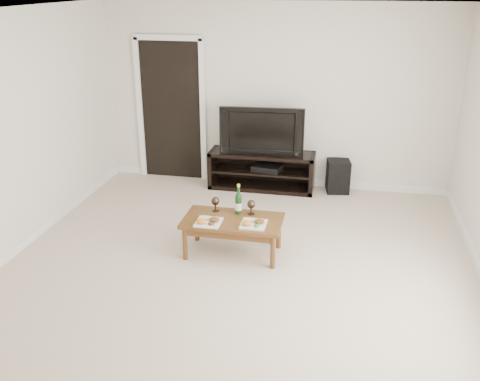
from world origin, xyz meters
name	(u,v)px	position (x,y,z in m)	size (l,w,h in m)	color
floor	(235,275)	(0.00, 0.00, 0.00)	(5.50, 5.50, 0.00)	beige
back_wall	(275,97)	(0.00, 2.77, 1.30)	(5.00, 0.04, 2.60)	silver
ceiling	(234,10)	(0.00, 0.00, 2.62)	(5.00, 5.50, 0.04)	white
doorway	(172,111)	(-1.55, 2.73, 1.02)	(0.90, 0.02, 2.05)	black
media_console	(262,170)	(-0.14, 2.50, 0.28)	(1.52, 0.45, 0.55)	black
television	(262,129)	(-0.14, 2.50, 0.89)	(1.18, 0.15, 0.68)	black
av_receiver	(267,168)	(-0.05, 2.48, 0.33)	(0.40, 0.30, 0.08)	black
subwoofer	(338,176)	(0.96, 2.59, 0.23)	(0.31, 0.31, 0.47)	black
coffee_table	(233,236)	(-0.12, 0.46, 0.21)	(1.08, 0.59, 0.42)	brown
plate_left	(208,220)	(-0.36, 0.31, 0.45)	(0.27, 0.27, 0.07)	white
plate_right	(254,222)	(0.13, 0.36, 0.45)	(0.27, 0.27, 0.07)	white
wine_bottle	(239,199)	(-0.09, 0.62, 0.59)	(0.07, 0.07, 0.35)	#0E3413
goblet_left	(215,204)	(-0.36, 0.64, 0.51)	(0.09, 0.09, 0.17)	#34281C
goblet_right	(251,207)	(0.05, 0.63, 0.51)	(0.09, 0.09, 0.17)	#34281C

